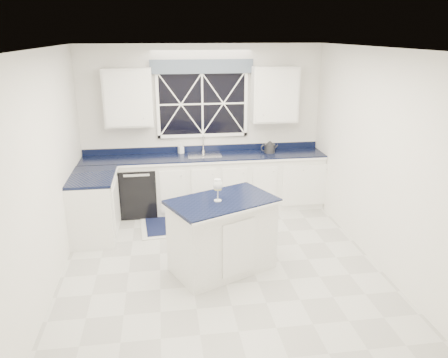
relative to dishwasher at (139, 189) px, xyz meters
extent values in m
plane|color=beige|center=(1.10, -1.95, -0.41)|extent=(4.50, 4.50, 0.00)
cube|color=white|center=(1.10, 0.30, 0.94)|extent=(4.00, 0.10, 2.70)
cube|color=white|center=(1.10, 0.00, 0.04)|extent=(3.98, 0.60, 0.90)
cube|color=white|center=(-0.60, -0.80, 0.04)|extent=(0.60, 1.00, 0.90)
cube|color=black|center=(1.10, 0.00, 0.51)|extent=(3.98, 0.64, 0.04)
cube|color=black|center=(0.00, 0.00, 0.00)|extent=(0.60, 0.58, 0.82)
cube|color=black|center=(1.10, 0.27, 1.34)|extent=(1.40, 0.02, 1.00)
cube|color=#505F6E|center=(1.10, 0.21, 1.94)|extent=(1.65, 0.04, 0.22)
cube|color=white|center=(-0.07, 0.13, 1.49)|extent=(0.75, 0.34, 0.90)
cube|color=white|center=(2.28, 0.13, 1.49)|extent=(0.75, 0.34, 0.90)
cylinder|color=silver|center=(1.10, 0.22, 0.55)|extent=(0.05, 0.05, 0.04)
cylinder|color=silver|center=(1.10, 0.22, 0.69)|extent=(0.02, 0.02, 0.28)
cylinder|color=silver|center=(1.10, 0.13, 0.82)|extent=(0.02, 0.18, 0.02)
cube|color=white|center=(1.11, -2.01, 0.04)|extent=(1.38, 1.14, 0.90)
cube|color=black|center=(1.11, -2.01, 0.51)|extent=(1.46, 1.22, 0.04)
cube|color=#BBBBB6|center=(0.75, -0.60, -0.40)|extent=(1.49, 0.98, 0.01)
cube|color=black|center=(0.75, -0.60, -0.39)|extent=(1.32, 0.81, 0.01)
cylinder|color=#323235|center=(2.20, 0.03, 0.60)|extent=(0.19, 0.19, 0.14)
cone|color=#323235|center=(2.20, 0.03, 0.71)|extent=(0.15, 0.15, 0.06)
torus|color=#323235|center=(2.11, 0.04, 0.61)|extent=(0.12, 0.02, 0.12)
cylinder|color=#323235|center=(2.31, 0.02, 0.62)|extent=(0.07, 0.02, 0.09)
cylinder|color=silver|center=(1.05, -2.04, 0.54)|extent=(0.09, 0.09, 0.01)
cylinder|color=silver|center=(1.05, -2.04, 0.61)|extent=(0.01, 0.01, 0.14)
ellipsoid|color=silver|center=(1.05, -2.04, 0.73)|extent=(0.12, 0.12, 0.14)
cylinder|color=#CCC56C|center=(1.05, -2.04, 0.71)|extent=(0.10, 0.10, 0.06)
imported|color=silver|center=(0.72, 0.21, 0.62)|extent=(0.10, 0.10, 0.17)
camera|label=1|loc=(0.42, -6.89, 2.46)|focal=35.00mm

